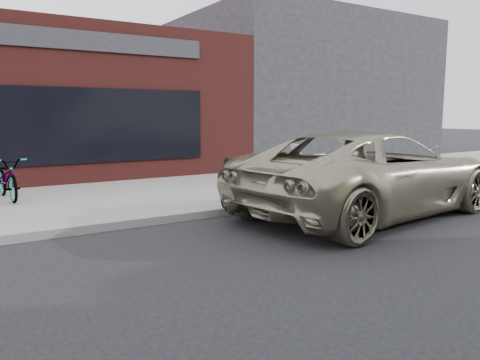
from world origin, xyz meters
The scene contains 6 objects.
ground centered at (0.00, 0.00, 0.00)m, with size 120.00×120.00×0.00m, color black.
near_sidewalk centered at (0.00, 7.00, 0.07)m, with size 44.00×6.00×0.15m, color gray.
neighbour_building centered at (10.00, 14.00, 3.00)m, with size 10.00×10.00×6.00m, color #27272C.
motorcycle centered at (1.85, 3.90, 0.60)m, with size 2.18×0.72×1.38m.
minivan centered at (3.50, 2.60, 0.83)m, with size 2.77×6.00×1.67m, color tan.
bicycle_front centered at (-2.50, 7.42, 0.61)m, with size 0.61×1.75×0.92m, color gray.
Camera 1 is at (-3.56, -3.82, 1.97)m, focal length 35.00 mm.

